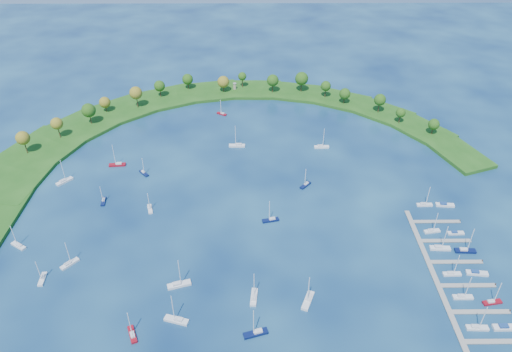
{
  "coord_description": "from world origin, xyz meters",
  "views": [
    {
      "loc": [
        3.32,
        -198.7,
        146.33
      ],
      "look_at": [
        5.0,
        5.0,
        4.0
      ],
      "focal_mm": 33.37,
      "sensor_mm": 36.0,
      "label": 1
    }
  ],
  "objects_px": {
    "moored_boat_12": "(132,334)",
    "moored_boat_9": "(321,146)",
    "moored_boat_7": "(237,145)",
    "moored_boat_13": "(177,320)",
    "docked_boat_4": "(452,273)",
    "docked_boat_10": "(424,204)",
    "docked_boat_11": "(445,205)",
    "docked_boat_3": "(492,302)",
    "docked_boat_5": "(477,273)",
    "docked_boat_8": "(432,230)",
    "dock_system": "(451,273)",
    "moored_boat_14": "(179,284)",
    "docked_boat_2": "(463,296)",
    "docked_boat_7": "(465,250)",
    "moored_boat_1": "(308,300)",
    "moored_boat_5": "(222,113)",
    "moored_boat_17": "(42,278)",
    "moored_boat_10": "(69,263)",
    "docked_boat_1": "(505,327)",
    "harbor_tower": "(235,86)",
    "docked_boat_0": "(477,327)",
    "moored_boat_15": "(256,333)",
    "moored_boat_16": "(306,185)",
    "docked_boat_6": "(440,248)",
    "moored_boat_6": "(117,164)",
    "docked_boat_9": "(456,233)",
    "moored_boat_3": "(271,219)",
    "moored_boat_4": "(254,297)",
    "moored_boat_2": "(150,208)",
    "moored_boat_11": "(144,173)",
    "moored_boat_8": "(64,181)",
    "moored_boat_18": "(18,245)"
  },
  "relations": [
    {
      "from": "moored_boat_12",
      "to": "moored_boat_9",
      "type": "bearing_deg",
      "value": -56.19
    },
    {
      "from": "moored_boat_7",
      "to": "moored_boat_13",
      "type": "xyz_separation_m",
      "value": [
        -19.56,
        -125.26,
        -0.01
      ]
    },
    {
      "from": "docked_boat_4",
      "to": "docked_boat_10",
      "type": "bearing_deg",
      "value": 85.63
    },
    {
      "from": "docked_boat_11",
      "to": "moored_boat_13",
      "type": "bearing_deg",
      "value": -145.23
    },
    {
      "from": "docked_boat_3",
      "to": "moored_boat_7",
      "type": "bearing_deg",
      "value": 121.4
    },
    {
      "from": "docked_boat_5",
      "to": "docked_boat_8",
      "type": "xyz_separation_m",
      "value": [
        -10.44,
        26.22,
        0.22
      ]
    },
    {
      "from": "dock_system",
      "to": "docked_boat_11",
      "type": "relative_size",
      "value": 8.98
    },
    {
      "from": "docked_boat_4",
      "to": "docked_boat_11",
      "type": "bearing_deg",
      "value": 73.51
    },
    {
      "from": "moored_boat_14",
      "to": "docked_boat_2",
      "type": "xyz_separation_m",
      "value": [
        112.24,
        -7.24,
        -0.08
      ]
    },
    {
      "from": "docked_boat_7",
      "to": "moored_boat_9",
      "type": "bearing_deg",
      "value": 123.69
    },
    {
      "from": "moored_boat_1",
      "to": "moored_boat_5",
      "type": "bearing_deg",
      "value": -143.21
    },
    {
      "from": "moored_boat_13",
      "to": "moored_boat_17",
      "type": "relative_size",
      "value": 1.26
    },
    {
      "from": "moored_boat_12",
      "to": "docked_boat_4",
      "type": "xyz_separation_m",
      "value": [
        126.2,
        28.6,
        -0.01
      ]
    },
    {
      "from": "moored_boat_10",
      "to": "moored_boat_17",
      "type": "distance_m",
      "value": 11.92
    },
    {
      "from": "docked_boat_1",
      "to": "harbor_tower",
      "type": "bearing_deg",
      "value": 116.83
    },
    {
      "from": "moored_boat_1",
      "to": "docked_boat_0",
      "type": "relative_size",
      "value": 1.18
    },
    {
      "from": "moored_boat_10",
      "to": "moored_boat_15",
      "type": "height_order",
      "value": "moored_boat_15"
    },
    {
      "from": "moored_boat_12",
      "to": "moored_boat_16",
      "type": "distance_m",
      "value": 116.13
    },
    {
      "from": "docked_boat_4",
      "to": "docked_boat_8",
      "type": "distance_m",
      "value": 26.54
    },
    {
      "from": "docked_boat_1",
      "to": "docked_boat_6",
      "type": "bearing_deg",
      "value": 103.66
    },
    {
      "from": "docked_boat_11",
      "to": "docked_boat_6",
      "type": "bearing_deg",
      "value": -106.26
    },
    {
      "from": "moored_boat_5",
      "to": "docked_boat_2",
      "type": "relative_size",
      "value": 0.9
    },
    {
      "from": "moored_boat_5",
      "to": "moored_boat_9",
      "type": "distance_m",
      "value": 74.04
    },
    {
      "from": "docked_boat_2",
      "to": "docked_boat_8",
      "type": "bearing_deg",
      "value": 90.16
    },
    {
      "from": "moored_boat_13",
      "to": "docked_boat_7",
      "type": "relative_size",
      "value": 1.03
    },
    {
      "from": "docked_boat_0",
      "to": "moored_boat_16",
      "type": "bearing_deg",
      "value": 123.68
    },
    {
      "from": "moored_boat_6",
      "to": "moored_boat_9",
      "type": "xyz_separation_m",
      "value": [
        115.46,
        18.05,
        -0.02
      ]
    },
    {
      "from": "docked_boat_9",
      "to": "moored_boat_7",
      "type": "bearing_deg",
      "value": 141.12
    },
    {
      "from": "moored_boat_16",
      "to": "moored_boat_6",
      "type": "bearing_deg",
      "value": -59.87
    },
    {
      "from": "dock_system",
      "to": "moored_boat_5",
      "type": "relative_size",
      "value": 7.91
    },
    {
      "from": "docked_boat_5",
      "to": "docked_boat_10",
      "type": "height_order",
      "value": "docked_boat_10"
    },
    {
      "from": "docked_boat_0",
      "to": "docked_boat_3",
      "type": "bearing_deg",
      "value": 50.6
    },
    {
      "from": "moored_boat_7",
      "to": "docked_boat_8",
      "type": "xyz_separation_m",
      "value": [
        91.34,
        -76.25,
        -0.09
      ]
    },
    {
      "from": "moored_boat_3",
      "to": "docked_boat_7",
      "type": "distance_m",
      "value": 87.0
    },
    {
      "from": "moored_boat_12",
      "to": "docked_boat_8",
      "type": "xyz_separation_m",
      "value": [
        126.2,
        55.14,
        -0.01
      ]
    },
    {
      "from": "moored_boat_4",
      "to": "moored_boat_12",
      "type": "distance_m",
      "value": 47.34
    },
    {
      "from": "dock_system",
      "to": "moored_boat_2",
      "type": "xyz_separation_m",
      "value": [
        -132.24,
        43.41,
        0.51
      ]
    },
    {
      "from": "docked_boat_3",
      "to": "moored_boat_11",
      "type": "bearing_deg",
      "value": 139.96
    },
    {
      "from": "moored_boat_7",
      "to": "docked_boat_7",
      "type": "relative_size",
      "value": 1.05
    },
    {
      "from": "moored_boat_5",
      "to": "docked_boat_4",
      "type": "bearing_deg",
      "value": 158.39
    },
    {
      "from": "dock_system",
      "to": "docked_boat_5",
      "type": "bearing_deg",
      "value": -0.78
    },
    {
      "from": "docked_boat_1",
      "to": "moored_boat_6",
      "type": "bearing_deg",
      "value": 146.49
    },
    {
      "from": "moored_boat_8",
      "to": "moored_boat_4",
      "type": "bearing_deg",
      "value": -86.73
    },
    {
      "from": "moored_boat_10",
      "to": "docked_boat_2",
      "type": "relative_size",
      "value": 1.04
    },
    {
      "from": "moored_boat_1",
      "to": "moored_boat_2",
      "type": "distance_m",
      "value": 91.72
    },
    {
      "from": "moored_boat_1",
      "to": "moored_boat_7",
      "type": "height_order",
      "value": "moored_boat_1"
    },
    {
      "from": "moored_boat_18",
      "to": "docked_boat_8",
      "type": "xyz_separation_m",
      "value": [
        186.13,
        8.22,
        -0.02
      ]
    },
    {
      "from": "moored_boat_8",
      "to": "docked_boat_0",
      "type": "xyz_separation_m",
      "value": [
        181.61,
        -94.04,
        -0.04
      ]
    },
    {
      "from": "docked_boat_5",
      "to": "moored_boat_18",
      "type": "bearing_deg",
      "value": -177.94
    },
    {
      "from": "docked_boat_2",
      "to": "docked_boat_7",
      "type": "height_order",
      "value": "docked_boat_7"
    }
  ]
}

